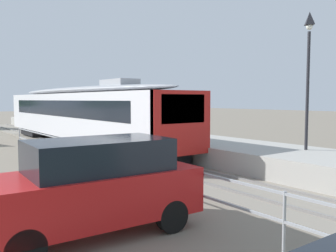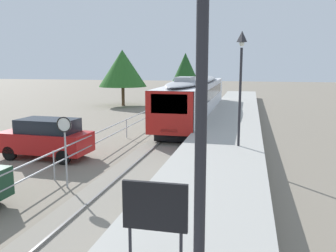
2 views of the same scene
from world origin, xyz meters
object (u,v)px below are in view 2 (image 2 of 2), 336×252
platform_lamp_near_end (202,79)px  speed_limit_sign (64,134)px  platform_notice_board (155,210)px  commuter_train (195,96)px  platform_lamp_mid_platform (241,67)px  parked_suv_red (46,138)px

platform_lamp_near_end → speed_limit_sign: size_ratio=1.91×
platform_lamp_near_end → speed_limit_sign: platform_lamp_near_end is taller
platform_notice_board → platform_lamp_near_end: bearing=-64.9°
commuter_train → platform_notice_board: 24.17m
speed_limit_sign → platform_lamp_mid_platform: bearing=37.7°
platform_lamp_near_end → platform_lamp_mid_platform: (0.00, 13.68, 0.00)m
speed_limit_sign → parked_suv_red: bearing=129.6°
platform_notice_board → speed_limit_sign: bearing=129.6°
platform_lamp_mid_platform → parked_suv_red: size_ratio=1.14×
commuter_train → speed_limit_sign: size_ratio=7.21×
platform_notice_board → speed_limit_sign: speed_limit_sign is taller
platform_lamp_mid_platform → parked_suv_red: 10.27m
commuter_train → parked_suv_red: size_ratio=4.32×
platform_notice_board → speed_limit_sign: size_ratio=0.64×
platform_notice_board → platform_lamp_mid_platform: bearing=84.3°
commuter_train → platform_lamp_mid_platform: bearing=-72.4°
commuter_train → platform_lamp_mid_platform: platform_lamp_mid_platform is taller
platform_lamp_near_end → parked_suv_red: (-9.57, 12.61, -3.56)m
platform_notice_board → parked_suv_red: size_ratio=0.38×
platform_lamp_mid_platform → speed_limit_sign: platform_lamp_mid_platform is taller
commuter_train → platform_lamp_near_end: (4.02, -26.39, 2.47)m
commuter_train → platform_lamp_mid_platform: (4.02, -12.71, 2.47)m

